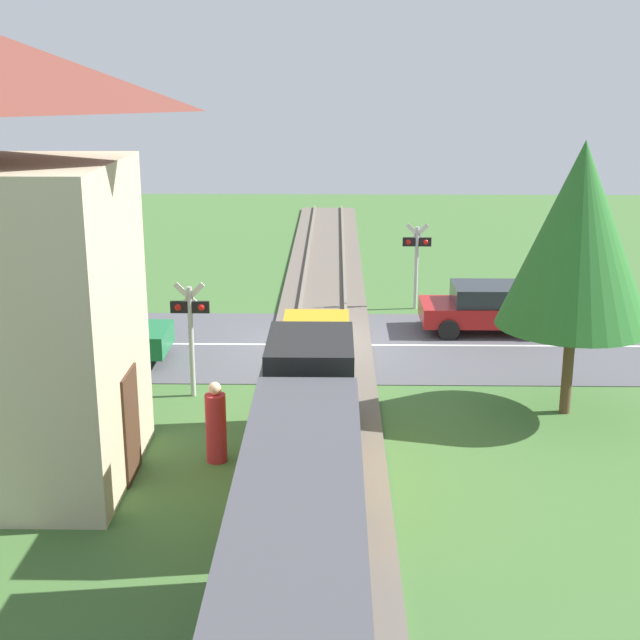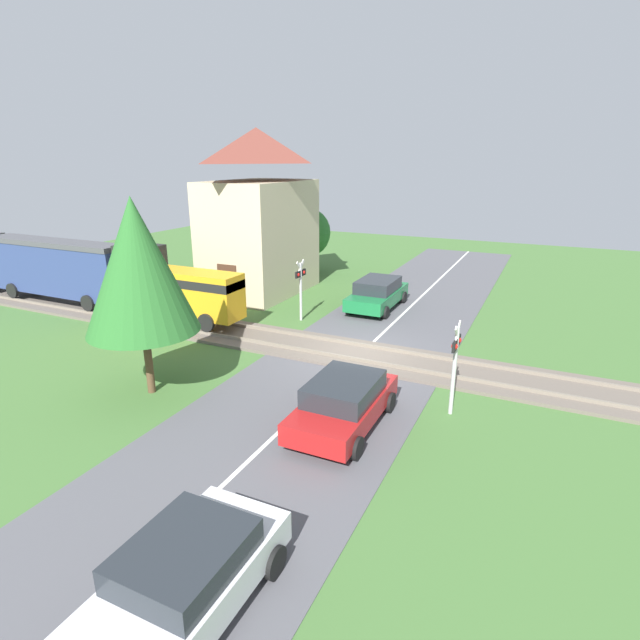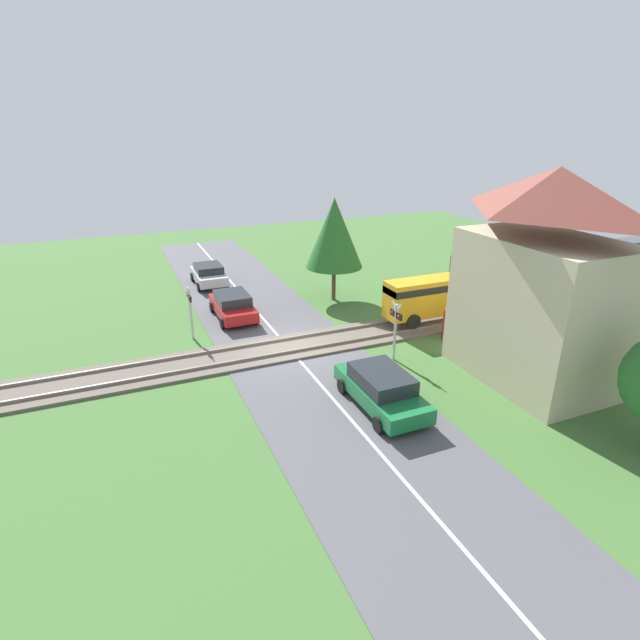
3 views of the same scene
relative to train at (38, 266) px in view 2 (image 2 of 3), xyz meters
The scene contains 13 objects.
ground_plane 17.39m from the train, 90.00° to the right, with size 60.00×60.00×0.00m, color #426B33.
road_surface 17.38m from the train, 90.00° to the right, with size 48.00×6.40×0.02m.
track_bed 17.38m from the train, 90.00° to the right, with size 2.80×48.00×0.24m.
train is the anchor object (origin of this frame).
car_near_crossing 19.40m from the train, 104.77° to the right, with size 4.08×1.98×1.40m.
car_far_side 17.06m from the train, 68.57° to the right, with size 4.48×2.00×1.47m.
car_behind_queue 21.97m from the train, 121.42° to the right, with size 3.68×1.98×1.35m.
crossing_signal_west_approach 21.45m from the train, 97.92° to the right, with size 0.90×0.18×2.76m.
crossing_signal_east_approach 13.65m from the train, 77.50° to the right, with size 0.90×0.18×2.76m.
station_building 11.37m from the train, 54.05° to the right, with size 6.71×4.41×8.50m.
pedestrian_by_station 10.00m from the train, 78.78° to the right, with size 0.41×0.41×1.65m.
tree_by_station 15.10m from the train, 36.37° to the right, with size 3.14×3.14×4.10m.
tree_roadside_hedge 13.78m from the train, 114.14° to the right, with size 3.34×3.34×6.05m.
Camera 2 is at (-16.22, -6.05, 7.05)m, focal length 28.00 mm.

